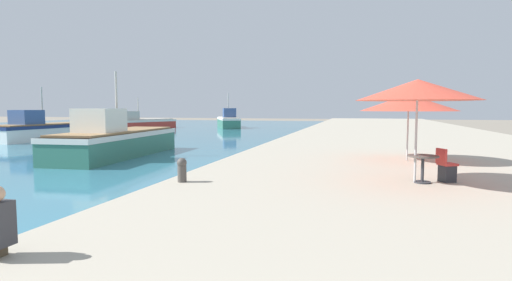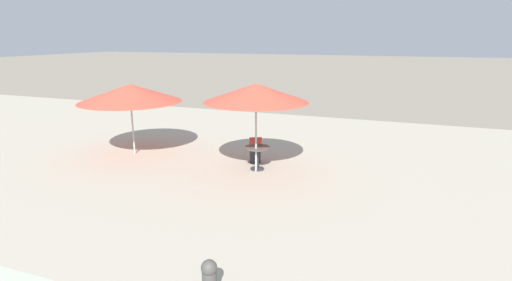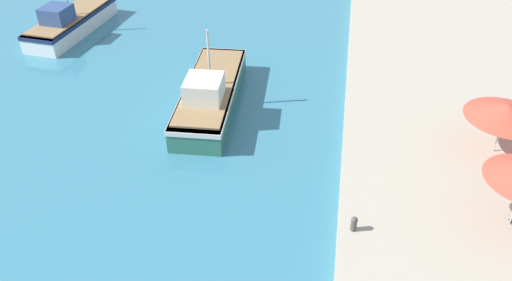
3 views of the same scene
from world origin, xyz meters
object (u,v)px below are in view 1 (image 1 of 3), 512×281
fishing_boat_distant (228,121)px  mooring_bollard (182,169)px  cafe_table (423,163)px  fishing_boat_mid (42,130)px  fishing_boat_near (116,140)px  cafe_umbrella_pink (418,90)px  fishing_boat_far (137,123)px  cafe_umbrella_white (409,103)px  cafe_chair_left (446,170)px

fishing_boat_distant → mooring_bollard: (12.08, -39.67, 0.05)m
cafe_table → fishing_boat_mid: bearing=150.0°
fishing_boat_near → cafe_umbrella_pink: bearing=-30.9°
fishing_boat_mid → fishing_boat_distant: fishing_boat_distant is taller
fishing_boat_far → cafe_umbrella_pink: size_ratio=3.17×
fishing_boat_distant → cafe_table: fishing_boat_distant is taller
cafe_umbrella_white → fishing_boat_mid: bearing=158.4°
cafe_umbrella_pink → cafe_table: 1.95m
fishing_boat_mid → fishing_boat_near: bearing=-28.2°
cafe_umbrella_pink → cafe_chair_left: (0.84, 0.35, -2.14)m
cafe_table → mooring_bollard: cafe_table is taller
fishing_boat_far → cafe_table: bearing=-27.7°
fishing_boat_far → mooring_bollard: 40.34m
cafe_umbrella_pink → cafe_chair_left: cafe_umbrella_pink is taller
cafe_table → cafe_chair_left: size_ratio=0.88×
fishing_boat_distant → cafe_umbrella_white: bearing=-85.9°
fishing_boat_mid → cafe_umbrella_white: bearing=-16.3°
fishing_boat_mid → cafe_table: bearing=-24.7°
fishing_boat_distant → cafe_chair_left: fishing_boat_distant is taller
fishing_boat_far → mooring_bollard: bearing=-35.8°
fishing_boat_mid → fishing_boat_distant: bearing=75.9°
fishing_boat_distant → cafe_chair_left: size_ratio=9.26×
fishing_boat_far → cafe_table: fishing_boat_far is taller
cafe_chair_left → mooring_bollard: size_ratio=1.39×
fishing_boat_mid → cafe_chair_left: bearing=-23.6°
fishing_boat_mid → mooring_bollard: fishing_boat_mid is taller
cafe_umbrella_white → fishing_boat_far: bearing=135.7°
cafe_chair_left → mooring_bollard: cafe_chair_left is taller
fishing_boat_near → cafe_chair_left: (14.77, -6.81, 0.02)m
fishing_boat_near → cafe_umbrella_pink: 15.81m
fishing_boat_mid → cafe_umbrella_white: size_ratio=2.40×
fishing_boat_distant → cafe_umbrella_white: fishing_boat_distant is taller
cafe_umbrella_white → cafe_chair_left: size_ratio=3.92×
fishing_boat_near → cafe_table: size_ratio=11.72×
fishing_boat_near → cafe_umbrella_pink: size_ratio=2.95×
fishing_boat_near → fishing_boat_distant: size_ratio=1.11×
cafe_umbrella_white → cafe_table: cafe_umbrella_white is taller
fishing_boat_near → cafe_umbrella_white: size_ratio=2.63×
cafe_umbrella_white → mooring_bollard: 9.14m
cafe_umbrella_white → cafe_table: bearing=-91.4°
fishing_boat_far → fishing_boat_mid: bearing=-62.8°
fishing_boat_near → fishing_boat_far: size_ratio=0.93×
fishing_boat_near → cafe_chair_left: fishing_boat_near is taller
cafe_umbrella_pink → fishing_boat_mid: bearing=149.8°
fishing_boat_mid → cafe_umbrella_white: 28.56m
cafe_umbrella_pink → cafe_chair_left: 2.33m
fishing_boat_far → fishing_boat_distant: fishing_boat_distant is taller
fishing_boat_near → mooring_bollard: (7.86, -8.64, 0.05)m
fishing_boat_distant → cafe_umbrella_pink: fishing_boat_distant is taller
mooring_bollard → cafe_chair_left: bearing=14.8°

